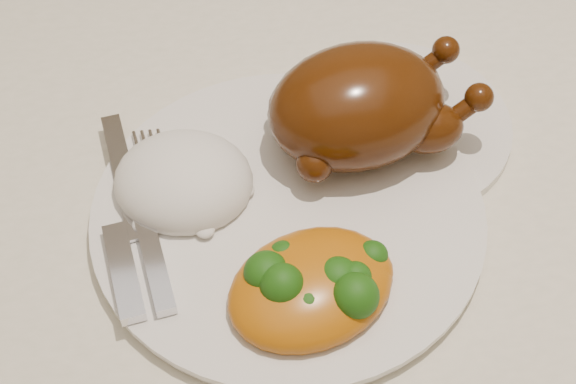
{
  "coord_description": "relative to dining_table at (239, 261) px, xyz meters",
  "views": [
    {
      "loc": [
        -0.01,
        -0.41,
        1.26
      ],
      "look_at": [
        0.04,
        -0.04,
        0.8
      ],
      "focal_mm": 50.0,
      "sensor_mm": 36.0,
      "label": 1
    }
  ],
  "objects": [
    {
      "name": "rice_mound",
      "position": [
        -0.04,
        -0.01,
        0.13
      ],
      "size": [
        0.13,
        0.12,
        0.06
      ],
      "rotation": [
        0.0,
        0.0,
        -0.25
      ],
      "color": "white",
      "rests_on": "dinner_plate"
    },
    {
      "name": "dining_table",
      "position": [
        0.0,
        0.0,
        0.0
      ],
      "size": [
        1.6,
        0.9,
        0.76
      ],
      "color": "brown",
      "rests_on": "floor"
    },
    {
      "name": "mac_and_cheese",
      "position": [
        0.05,
        -0.11,
        0.13
      ],
      "size": [
        0.15,
        0.13,
        0.05
      ],
      "rotation": [
        0.0,
        0.0,
        0.39
      ],
      "color": "orange",
      "rests_on": "dinner_plate"
    },
    {
      "name": "cutlery",
      "position": [
        -0.07,
        -0.05,
        0.12
      ],
      "size": [
        0.05,
        0.2,
        0.01
      ],
      "rotation": [
        0.0,
        0.0,
        0.17
      ],
      "color": "silver",
      "rests_on": "dinner_plate"
    },
    {
      "name": "dinner_plate",
      "position": [
        0.04,
        -0.04,
        0.11
      ],
      "size": [
        0.33,
        0.33,
        0.01
      ],
      "primitive_type": "cylinder",
      "rotation": [
        0.0,
        0.0,
        0.15
      ],
      "color": "white",
      "rests_on": "tablecloth"
    },
    {
      "name": "side_plate",
      "position": [
        0.14,
        0.05,
        0.11
      ],
      "size": [
        0.26,
        0.26,
        0.01
      ],
      "primitive_type": "cylinder",
      "rotation": [
        0.0,
        0.0,
        -0.42
      ],
      "color": "white",
      "rests_on": "tablecloth"
    },
    {
      "name": "tablecloth",
      "position": [
        0.0,
        0.0,
        0.07
      ],
      "size": [
        1.73,
        1.03,
        0.18
      ],
      "color": "#EEE5CC",
      "rests_on": "dining_table"
    },
    {
      "name": "roast_chicken",
      "position": [
        0.1,
        0.02,
        0.16
      ],
      "size": [
        0.18,
        0.13,
        0.09
      ],
      "rotation": [
        0.0,
        0.0,
        0.2
      ],
      "color": "#4E2208",
      "rests_on": "dinner_plate"
    }
  ]
}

